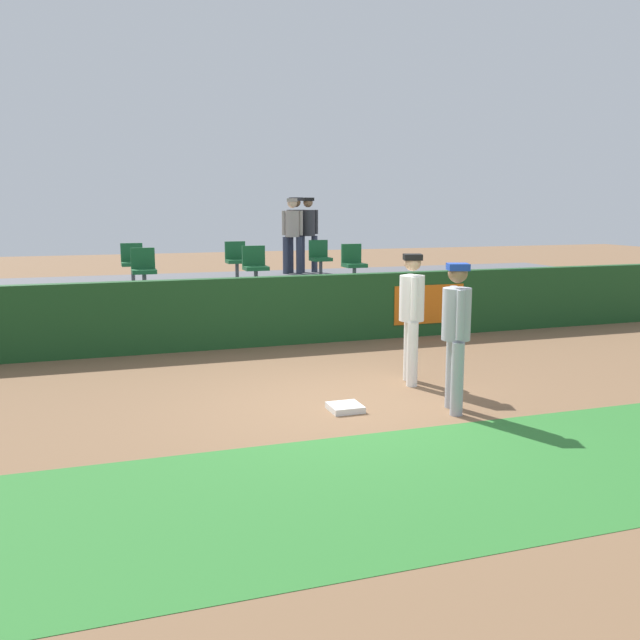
{
  "coord_description": "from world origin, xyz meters",
  "views": [
    {
      "loc": [
        -3.01,
        -7.89,
        2.55
      ],
      "look_at": [
        -0.08,
        0.87,
        1.0
      ],
      "focal_mm": 38.34,
      "sensor_mm": 36.0,
      "label": 1
    }
  ],
  "objects_px": {
    "seat_front_left": "(144,267)",
    "spectator_hooded": "(308,229)",
    "player_runner_visitor": "(456,327)",
    "seat_front_center": "(255,264)",
    "seat_back_center": "(236,258)",
    "first_base": "(345,408)",
    "spectator_casual": "(292,230)",
    "spectator_capped": "(296,229)",
    "seat_back_right": "(320,256)",
    "player_fielder_home": "(412,309)",
    "seat_front_right": "(353,262)",
    "seat_back_left": "(132,260)"
  },
  "relations": [
    {
      "from": "seat_front_left",
      "to": "spectator_hooded",
      "type": "xyz_separation_m",
      "value": [
        4.18,
        2.73,
        0.59
      ]
    },
    {
      "from": "player_runner_visitor",
      "to": "seat_front_center",
      "type": "relative_size",
      "value": 2.21
    },
    {
      "from": "seat_back_center",
      "to": "spectator_hooded",
      "type": "bearing_deg",
      "value": 24.92
    },
    {
      "from": "first_base",
      "to": "spectator_casual",
      "type": "height_order",
      "value": "spectator_casual"
    },
    {
      "from": "first_base",
      "to": "seat_back_center",
      "type": "bearing_deg",
      "value": 88.63
    },
    {
      "from": "player_runner_visitor",
      "to": "seat_back_center",
      "type": "height_order",
      "value": "player_runner_visitor"
    },
    {
      "from": "spectator_casual",
      "to": "spectator_hooded",
      "type": "bearing_deg",
      "value": -135.76
    },
    {
      "from": "player_runner_visitor",
      "to": "spectator_capped",
      "type": "bearing_deg",
      "value": -165.8
    },
    {
      "from": "seat_front_center",
      "to": "seat_back_right",
      "type": "relative_size",
      "value": 1.0
    },
    {
      "from": "seat_front_left",
      "to": "spectator_capped",
      "type": "xyz_separation_m",
      "value": [
        3.88,
        2.76,
        0.6
      ]
    },
    {
      "from": "player_fielder_home",
      "to": "seat_front_center",
      "type": "height_order",
      "value": "player_fielder_home"
    },
    {
      "from": "seat_back_center",
      "to": "spectator_hooded",
      "type": "relative_size",
      "value": 0.46
    },
    {
      "from": "seat_back_right",
      "to": "spectator_casual",
      "type": "distance_m",
      "value": 1.03
    },
    {
      "from": "player_runner_visitor",
      "to": "spectator_hooded",
      "type": "distance_m",
      "value": 8.99
    },
    {
      "from": "spectator_casual",
      "to": "spectator_capped",
      "type": "bearing_deg",
      "value": -104.16
    },
    {
      "from": "first_base",
      "to": "seat_back_center",
      "type": "height_order",
      "value": "seat_back_center"
    },
    {
      "from": "first_base",
      "to": "seat_front_left",
      "type": "height_order",
      "value": "seat_front_left"
    },
    {
      "from": "seat_front_right",
      "to": "spectator_capped",
      "type": "height_order",
      "value": "spectator_capped"
    },
    {
      "from": "seat_front_right",
      "to": "seat_back_right",
      "type": "height_order",
      "value": "same"
    },
    {
      "from": "seat_front_center",
      "to": "seat_front_left",
      "type": "xyz_separation_m",
      "value": [
        -2.19,
        -0.0,
        -0.0
      ]
    },
    {
      "from": "seat_back_center",
      "to": "spectator_capped",
      "type": "bearing_deg",
      "value": 29.5
    },
    {
      "from": "seat_back_center",
      "to": "spectator_casual",
      "type": "relative_size",
      "value": 0.46
    },
    {
      "from": "seat_back_center",
      "to": "seat_front_left",
      "type": "bearing_deg",
      "value": -140.36
    },
    {
      "from": "seat_back_left",
      "to": "seat_back_right",
      "type": "xyz_separation_m",
      "value": [
        4.28,
        -0.0,
        -0.0
      ]
    },
    {
      "from": "player_fielder_home",
      "to": "seat_back_right",
      "type": "height_order",
      "value": "player_fielder_home"
    },
    {
      "from": "player_fielder_home",
      "to": "spectator_casual",
      "type": "relative_size",
      "value": 1.03
    },
    {
      "from": "player_runner_visitor",
      "to": "seat_back_left",
      "type": "bearing_deg",
      "value": -138.97
    },
    {
      "from": "seat_back_right",
      "to": "seat_front_left",
      "type": "bearing_deg",
      "value": -156.66
    },
    {
      "from": "first_base",
      "to": "player_fielder_home",
      "type": "height_order",
      "value": "player_fielder_home"
    },
    {
      "from": "player_fielder_home",
      "to": "seat_front_left",
      "type": "bearing_deg",
      "value": -126.87
    },
    {
      "from": "first_base",
      "to": "seat_back_center",
      "type": "distance_m",
      "value": 7.65
    },
    {
      "from": "player_runner_visitor",
      "to": "spectator_casual",
      "type": "bearing_deg",
      "value": -164.83
    },
    {
      "from": "spectator_casual",
      "to": "seat_back_right",
      "type": "bearing_deg",
      "value": 142.22
    },
    {
      "from": "player_runner_visitor",
      "to": "seat_front_center",
      "type": "height_order",
      "value": "player_runner_visitor"
    },
    {
      "from": "seat_front_center",
      "to": "seat_front_left",
      "type": "height_order",
      "value": "same"
    },
    {
      "from": "seat_front_right",
      "to": "seat_back_right",
      "type": "relative_size",
      "value": 1.0
    },
    {
      "from": "first_base",
      "to": "spectator_casual",
      "type": "distance_m",
      "value": 8.63
    },
    {
      "from": "seat_front_left",
      "to": "first_base",
      "type": "bearing_deg",
      "value": -70.8
    },
    {
      "from": "seat_front_left",
      "to": "seat_front_center",
      "type": "bearing_deg",
      "value": 0.01
    },
    {
      "from": "player_fielder_home",
      "to": "first_base",
      "type": "bearing_deg",
      "value": -36.84
    },
    {
      "from": "spectator_casual",
      "to": "player_fielder_home",
      "type": "bearing_deg",
      "value": 106.81
    },
    {
      "from": "seat_front_right",
      "to": "spectator_capped",
      "type": "distance_m",
      "value": 2.86
    },
    {
      "from": "player_fielder_home",
      "to": "seat_back_right",
      "type": "relative_size",
      "value": 2.23
    },
    {
      "from": "player_runner_visitor",
      "to": "spectator_casual",
      "type": "relative_size",
      "value": 1.02
    },
    {
      "from": "seat_front_center",
      "to": "spectator_casual",
      "type": "height_order",
      "value": "spectator_casual"
    },
    {
      "from": "seat_back_left",
      "to": "seat_front_center",
      "type": "height_order",
      "value": "same"
    },
    {
      "from": "seat_back_left",
      "to": "seat_back_right",
      "type": "height_order",
      "value": "same"
    },
    {
      "from": "spectator_casual",
      "to": "seat_front_center",
      "type": "bearing_deg",
      "value": 78.26
    },
    {
      "from": "seat_back_right",
      "to": "seat_back_left",
      "type": "bearing_deg",
      "value": 180.0
    },
    {
      "from": "player_runner_visitor",
      "to": "seat_front_right",
      "type": "relative_size",
      "value": 2.21
    }
  ]
}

